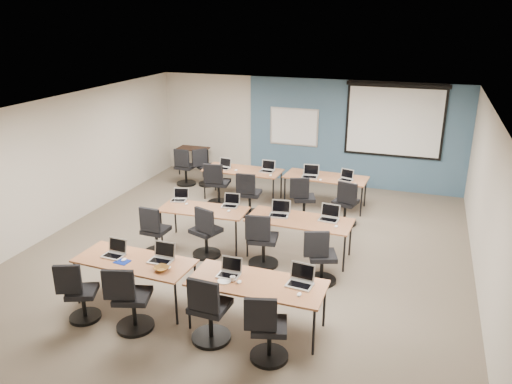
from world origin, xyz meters
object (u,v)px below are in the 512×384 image
at_px(task_chair_4, 155,235).
at_px(spare_chair_a, 206,170).
at_px(laptop_1, 162,256).
at_px(laptop_7, 329,216).
at_px(training_table_back_right, 326,178).
at_px(laptop_11, 346,177).
at_px(laptop_8, 224,166).
at_px(task_chair_8, 217,187).
at_px(training_table_back_left, 243,171).
at_px(laptop_9, 267,169).
at_px(task_chair_10, 303,202).
at_px(training_table_front_left, 135,263).
at_px(task_chair_6, 262,244).
at_px(laptop_5, 231,203).
at_px(task_chair_3, 267,333).
at_px(laptop_4, 180,197).
at_px(task_chair_7, 320,261).
at_px(training_table_mid_right, 299,221).
at_px(laptop_3, 301,280).
at_px(task_chair_11, 346,207).
at_px(laptop_10, 310,174).
at_px(projector_screen, 395,117).
at_px(whiteboard, 294,127).
at_px(laptop_6, 280,212).
at_px(task_chair_1, 130,304).
at_px(training_table_front_right, 257,285).
at_px(laptop_2, 230,271).
at_px(utility_table, 193,152).
at_px(task_chair_2, 209,314).
at_px(task_chair_9, 249,198).
at_px(task_chair_5, 206,236).
at_px(spare_chair_b, 185,170).
at_px(laptop_0, 115,252).
at_px(task_chair_0, 79,297).
at_px(training_table_mid_left, 204,211).

bearing_deg(task_chair_4, spare_chair_a, 103.39).
relative_size(laptop_1, laptop_7, 0.99).
distance_m(training_table_back_right, laptop_11, 0.50).
xyz_separation_m(laptop_8, task_chair_8, (0.05, -0.54, -0.36)).
relative_size(training_table_back_left, laptop_9, 5.67).
relative_size(laptop_8, task_chair_10, 0.31).
relative_size(training_table_front_left, task_chair_6, 1.79).
bearing_deg(laptop_5, training_table_back_right, 53.44).
xyz_separation_m(task_chair_3, laptop_4, (-2.85, 3.17, 0.38)).
bearing_deg(task_chair_7, laptop_9, 100.84).
bearing_deg(training_table_mid_right, laptop_3, -73.56).
xyz_separation_m(task_chair_8, task_chair_11, (3.01, -0.21, -0.02)).
bearing_deg(training_table_mid_right, laptop_10, 100.61).
distance_m(training_table_front_left, task_chair_7, 2.96).
bearing_deg(laptop_5, laptop_11, 44.55).
bearing_deg(projector_screen, laptop_5, -123.32).
xyz_separation_m(training_table_back_left, task_chair_10, (1.68, -0.80, -0.28)).
bearing_deg(whiteboard, laptop_6, -78.31).
bearing_deg(task_chair_1, training_table_front_right, 4.11).
xyz_separation_m(task_chair_1, laptop_6, (1.25, 3.06, 0.38)).
bearing_deg(task_chair_11, laptop_9, 170.67).
bearing_deg(laptop_2, task_chair_1, -149.93).
height_order(training_table_back_left, spare_chair_a, spare_chair_a).
bearing_deg(laptop_8, utility_table, 144.69).
bearing_deg(task_chair_2, laptop_11, 82.64).
height_order(training_table_front_right, laptop_7, laptop_7).
bearing_deg(task_chair_11, task_chair_9, -161.71).
bearing_deg(task_chair_1, task_chair_6, 47.86).
bearing_deg(task_chair_7, laptop_5, 132.63).
distance_m(projector_screen, laptop_7, 4.28).
bearing_deg(task_chair_6, task_chair_5, 170.83).
relative_size(training_table_mid_right, spare_chair_b, 1.91).
bearing_deg(laptop_4, laptop_7, -14.30).
height_order(task_chair_8, laptop_11, task_chair_8).
xyz_separation_m(laptop_1, task_chair_3, (1.91, -0.79, -0.39)).
height_order(laptop_0, task_chair_0, laptop_0).
height_order(task_chair_1, laptop_4, task_chair_1).
relative_size(projector_screen, laptop_5, 7.86).
relative_size(laptop_8, spare_chair_b, 0.31).
relative_size(training_table_front_left, training_table_front_right, 0.95).
distance_m(training_table_front_right, laptop_7, 2.59).
relative_size(laptop_5, laptop_10, 0.86).
bearing_deg(task_chair_11, laptop_7, -78.05).
distance_m(task_chair_2, laptop_4, 3.65).
bearing_deg(laptop_4, laptop_2, -64.43).
height_order(training_table_mid_left, laptop_4, laptop_4).
height_order(training_table_front_left, task_chair_3, task_chair_3).
bearing_deg(laptop_4, task_chair_6, -35.39).
bearing_deg(laptop_5, laptop_7, -8.06).
bearing_deg(training_table_front_right, projector_screen, 79.82).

